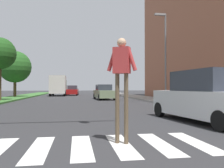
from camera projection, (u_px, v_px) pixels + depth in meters
name	position (u px, v px, depth m)	size (l,w,h in m)	color
ground_plane	(77.00, 99.00, 26.47)	(140.00, 140.00, 0.00)	#2D2D30
crosswalk	(82.00, 147.00, 5.03)	(5.85, 2.20, 0.01)	silver
median_strip	(5.00, 99.00, 23.33)	(3.10, 64.00, 0.15)	#386B2D
tree_distant	(15.00, 67.00, 28.78)	(4.03, 4.03, 5.81)	#4C3823
sidewalk_right	(148.00, 98.00, 25.73)	(3.00, 64.00, 0.15)	#9E9991
street_lamp_right	(164.00, 49.00, 19.32)	(1.02, 0.24, 7.50)	slate
pedestrian_performer	(122.00, 73.00, 5.34)	(0.69, 0.44, 2.49)	brown
suv_crossing	(204.00, 98.00, 8.72)	(2.54, 4.82, 1.97)	silver
sedan_midblock	(104.00, 92.00, 24.82)	(2.02, 4.69, 1.64)	gray
sedan_distant	(73.00, 91.00, 37.88)	(2.03, 4.52, 1.64)	maroon
sedan_far_horizon	(74.00, 90.00, 52.61)	(2.19, 4.17, 1.76)	black
truck_box_delivery	(58.00, 85.00, 35.66)	(2.40, 6.20, 3.10)	gray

